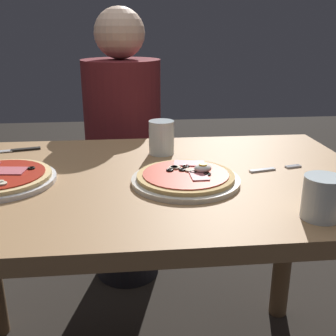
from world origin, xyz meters
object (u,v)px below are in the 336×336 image
(fork, at_px, (272,169))
(water_glass_far, at_px, (161,139))
(dining_table, at_px, (144,217))
(knife, at_px, (13,150))
(pizza_foreground, at_px, (186,178))
(diner_person, at_px, (124,159))
(water_glass_near, at_px, (322,200))

(fork, bearing_deg, water_glass_far, 147.56)
(dining_table, xyz_separation_m, knife, (-0.40, 0.27, 0.12))
(pizza_foreground, bearing_deg, diner_person, 102.33)
(fork, bearing_deg, diner_person, 121.46)
(water_glass_near, bearing_deg, knife, 143.61)
(fork, bearing_deg, dining_table, -177.94)
(water_glass_near, bearing_deg, dining_table, 140.73)
(dining_table, height_order, water_glass_near, water_glass_near)
(fork, bearing_deg, pizza_foreground, -164.00)
(water_glass_far, height_order, diner_person, diner_person)
(water_glass_near, height_order, diner_person, diner_person)
(pizza_foreground, xyz_separation_m, fork, (0.25, 0.07, -0.01))
(dining_table, relative_size, pizza_foreground, 4.45)
(dining_table, distance_m, fork, 0.37)
(knife, bearing_deg, pizza_foreground, -32.77)
(diner_person, bearing_deg, fork, 121.46)
(pizza_foreground, bearing_deg, water_glass_near, -42.92)
(water_glass_far, relative_size, knife, 0.53)
(water_glass_far, bearing_deg, knife, 171.29)
(water_glass_far, xyz_separation_m, fork, (0.29, -0.18, -0.04))
(fork, height_order, knife, knife)
(dining_table, xyz_separation_m, pizza_foreground, (0.10, -0.06, 0.13))
(dining_table, height_order, pizza_foreground, pizza_foreground)
(water_glass_near, xyz_separation_m, water_glass_far, (-0.28, 0.48, 0.01))
(water_glass_near, bearing_deg, fork, 89.32)
(dining_table, distance_m, diner_person, 0.68)
(dining_table, height_order, knife, knife)
(water_glass_near, distance_m, diner_person, 1.07)
(water_glass_near, relative_size, fork, 0.57)
(dining_table, bearing_deg, fork, 2.06)
(water_glass_far, xyz_separation_m, diner_person, (-0.12, 0.48, -0.22))
(dining_table, distance_m, water_glass_far, 0.26)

